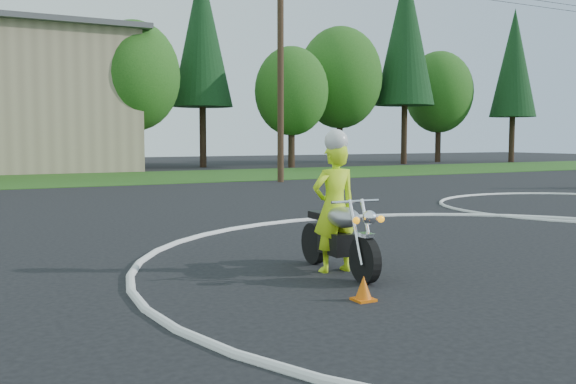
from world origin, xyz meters
name	(u,v)px	position (x,y,z in m)	size (l,w,h in m)	color
grass_strip	(132,178)	(0.00, 27.00, 0.01)	(120.00, 10.00, 0.02)	#1E4714
course_markings	(550,239)	(2.17, 4.35, 0.01)	(19.05, 19.05, 0.12)	silver
primary_motorcycle	(339,236)	(-3.00, 3.69, 0.54)	(0.74, 2.11, 1.11)	black
rider_primary_grp	(334,204)	(-3.01, 3.83, 0.99)	(0.70, 0.48, 2.05)	#D0FF1A
treeline	(316,70)	(14.78, 34.61, 6.62)	(38.20, 8.10, 14.52)	#382619
utility_poles	(281,62)	(5.00, 21.00, 5.20)	(41.60, 1.12, 10.00)	#473321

